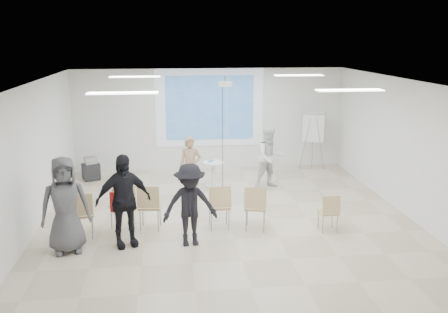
{
  "coord_description": "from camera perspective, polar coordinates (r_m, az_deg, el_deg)",
  "views": [
    {
      "loc": [
        -1.26,
        -10.13,
        3.91
      ],
      "look_at": [
        0.0,
        0.8,
        1.25
      ],
      "focal_mm": 40.0,
      "sensor_mm": 36.0,
      "label": 1
    }
  ],
  "objects": [
    {
      "name": "av_cart",
      "position": [
        14.36,
        -14.96,
        -1.43
      ],
      "size": [
        0.55,
        0.5,
        0.66
      ],
      "rotation": [
        0.0,
        0.0,
        0.42
      ],
      "color": "black",
      "rests_on": "floor"
    },
    {
      "name": "audience_mid",
      "position": [
        9.46,
        -3.92,
        -4.93
      ],
      "size": [
        1.24,
        0.77,
        1.82
      ],
      "primitive_type": "imported",
      "rotation": [
        0.0,
        0.0,
        0.11
      ],
      "color": "black",
      "rests_on": "floor"
    },
    {
      "name": "controller_right",
      "position": [
        13.26,
        4.34,
        1.84
      ],
      "size": [
        0.07,
        0.12,
        0.04
      ],
      "primitive_type": "cube",
      "rotation": [
        0.0,
        0.0,
        0.29
      ],
      "color": "white",
      "rests_on": "player_right"
    },
    {
      "name": "laptop",
      "position": [
        10.48,
        -8.46,
        -5.44
      ],
      "size": [
        0.38,
        0.29,
        0.03
      ],
      "primitive_type": "imported",
      "rotation": [
        0.0,
        0.0,
        3.04
      ],
      "color": "black",
      "rests_on": "chair_left_inner"
    },
    {
      "name": "chair_right_inner",
      "position": [
        10.26,
        3.62,
        -5.49
      ],
      "size": [
        0.54,
        0.56,
        0.95
      ],
      "rotation": [
        0.0,
        0.0,
        -0.22
      ],
      "color": "tan",
      "rests_on": "floor"
    },
    {
      "name": "ceiling_projector",
      "position": [
        11.77,
        0.09,
        7.63
      ],
      "size": [
        0.3,
        0.25,
        3.0
      ],
      "color": "white",
      "rests_on": "ceiling"
    },
    {
      "name": "projection_image",
      "position": [
        14.8,
        -1.64,
        5.58
      ],
      "size": [
        2.6,
        0.01,
        1.9
      ],
      "primitive_type": "cube",
      "color": "#3067A3",
      "rests_on": "wall_back"
    },
    {
      "name": "wall_right",
      "position": [
        11.69,
        20.61,
        0.81
      ],
      "size": [
        0.1,
        9.0,
        3.0
      ],
      "primitive_type": "cube",
      "color": "silver",
      "rests_on": "floor"
    },
    {
      "name": "chair_far_left",
      "position": [
        10.24,
        -15.94,
        -6.06
      ],
      "size": [
        0.5,
        0.53,
        0.95
      ],
      "rotation": [
        0.0,
        0.0,
        0.13
      ],
      "color": "tan",
      "rests_on": "floor"
    },
    {
      "name": "audience_outer",
      "position": [
        9.57,
        -17.74,
        -4.69
      ],
      "size": [
        1.12,
        0.87,
        2.03
      ],
      "primitive_type": "imported",
      "rotation": [
        0.0,
        0.0,
        0.24
      ],
      "color": "#545459",
      "rests_on": "floor"
    },
    {
      "name": "ceiling",
      "position": [
        10.25,
        0.52,
        8.77
      ],
      "size": [
        8.0,
        9.0,
        0.1
      ],
      "primitive_type": "cube",
      "color": "white",
      "rests_on": "wall_back"
    },
    {
      "name": "chair_left_inner",
      "position": [
        10.37,
        -8.53,
        -5.35
      ],
      "size": [
        0.5,
        0.53,
        0.97
      ],
      "rotation": [
        0.0,
        0.0,
        -0.1
      ],
      "color": "tan",
      "rests_on": "floor"
    },
    {
      "name": "player_right",
      "position": [
        13.12,
        5.29,
        0.29
      ],
      "size": [
        1.03,
        0.92,
        1.81
      ],
      "primitive_type": "imported",
      "rotation": [
        0.0,
        0.0,
        0.29
      ],
      "color": "white",
      "rests_on": "floor"
    },
    {
      "name": "player_left",
      "position": [
        12.41,
        -3.88,
        -0.7
      ],
      "size": [
        0.67,
        0.5,
        1.71
      ],
      "primitive_type": "imported",
      "rotation": [
        0.0,
        0.0,
        -0.13
      ],
      "color": "tan",
      "rests_on": "floor"
    },
    {
      "name": "fluor_panel_se",
      "position": [
        9.28,
        14.16,
        7.36
      ],
      "size": [
        1.2,
        0.3,
        0.02
      ],
      "primitive_type": "cube",
      "color": "white",
      "rests_on": "ceiling"
    },
    {
      "name": "chair_left_mid",
      "position": [
        10.35,
        -11.48,
        -5.42
      ],
      "size": [
        0.6,
        0.62,
        0.99
      ],
      "rotation": [
        0.0,
        0.0,
        0.33
      ],
      "color": "tan",
      "rests_on": "floor"
    },
    {
      "name": "red_jacket",
      "position": [
        10.18,
        -11.74,
        -4.97
      ],
      "size": [
        0.42,
        0.22,
        0.4
      ],
      "primitive_type": "cube",
      "rotation": [
        0.0,
        0.0,
        0.33
      ],
      "color": "#AA1814",
      "rests_on": "chair_left_mid"
    },
    {
      "name": "pedestal_table",
      "position": [
        13.2,
        -1.23,
        -1.87
      ],
      "size": [
        0.74,
        0.74,
        0.71
      ],
      "rotation": [
        0.0,
        0.0,
        -0.37
      ],
      "color": "silver",
      "rests_on": "floor"
    },
    {
      "name": "audience_left",
      "position": [
        9.56,
        -11.47,
        -4.23
      ],
      "size": [
        1.37,
        1.08,
        2.06
      ],
      "primitive_type": "imported",
      "rotation": [
        0.0,
        0.0,
        0.34
      ],
      "color": "black",
      "rests_on": "floor"
    },
    {
      "name": "fluor_panel_ne",
      "position": [
        12.6,
        8.55,
        9.16
      ],
      "size": [
        1.2,
        0.3,
        0.02
      ],
      "primitive_type": "cube",
      "color": "white",
      "rests_on": "ceiling"
    },
    {
      "name": "fluor_panel_sw",
      "position": [
        8.72,
        -11.49,
        7.12
      ],
      "size": [
        1.2,
        0.3,
        0.02
      ],
      "primitive_type": "cube",
      "color": "white",
      "rests_on": "ceiling"
    },
    {
      "name": "chair_center",
      "position": [
        10.29,
        -0.51,
        -5.38
      ],
      "size": [
        0.45,
        0.49,
        0.96
      ],
      "rotation": [
        0.0,
        0.0,
        0.01
      ],
      "color": "tan",
      "rests_on": "floor"
    },
    {
      "name": "wall_back",
      "position": [
        14.93,
        -1.65,
        4.3
      ],
      "size": [
        8.0,
        0.1,
        3.0
      ],
      "primitive_type": "cube",
      "color": "silver",
      "rests_on": "floor"
    },
    {
      "name": "flipchart_easel",
      "position": [
        15.0,
        10.17,
        3.24
      ],
      "size": [
        0.72,
        0.56,
        1.72
      ],
      "rotation": [
        0.0,
        0.0,
        -0.31
      ],
      "color": "#92949A",
      "rests_on": "floor"
    },
    {
      "name": "floor",
      "position": [
        10.95,
        0.48,
        -7.61
      ],
      "size": [
        8.0,
        9.0,
        0.1
      ],
      "primitive_type": "cube",
      "color": "beige",
      "rests_on": "ground"
    },
    {
      "name": "projection_halo",
      "position": [
        14.82,
        -1.64,
        5.59
      ],
      "size": [
        3.2,
        0.01,
        2.3
      ],
      "primitive_type": "cube",
      "color": "silver",
      "rests_on": "wall_back"
    },
    {
      "name": "chair_right_far",
      "position": [
        10.42,
        11.95,
        -6.0
      ],
      "size": [
        0.37,
        0.4,
        0.8
      ],
      "rotation": [
        0.0,
        0.0,
        0.01
      ],
      "color": "tan",
      "rests_on": "floor"
    },
    {
      "name": "wall_left",
      "position": [
        10.78,
        -21.38,
        -0.28
      ],
      "size": [
        0.1,
        9.0,
        3.0
      ],
      "primitive_type": "cube",
      "color": "silver",
      "rests_on": "floor"
    },
    {
      "name": "fluor_panel_nw",
      "position": [
        12.19,
        -10.16,
        8.96
      ],
      "size": [
        1.2,
        0.3,
        0.02
      ],
      "primitive_type": "cube",
      "color": "white",
      "rests_on": "ceiling"
    },
    {
      "name": "controller_left",
      "position": [
        12.6,
        -3.14,
        0.79
      ],
      "size": [
        0.06,
        0.14,
        0.04
      ],
      "primitive_type": "cube",
      "rotation": [
        0.0,
        0.0,
        -0.13
      ],
      "color": "silver",
      "rests_on": "player_left"
    }
  ]
}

